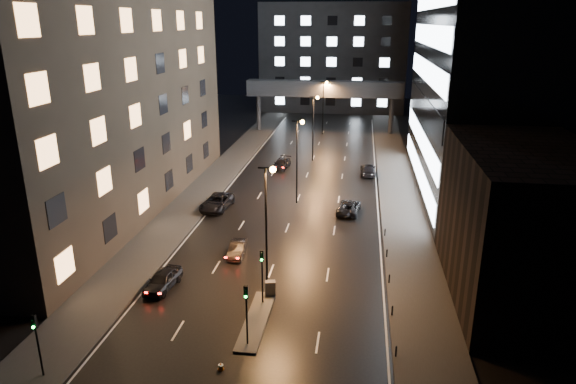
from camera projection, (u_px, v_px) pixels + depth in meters
name	position (u px, v px, depth m)	size (l,w,h in m)	color
ground	(307.00, 175.00, 73.41)	(160.00, 160.00, 0.00)	black
sidewalk_left	(213.00, 181.00, 70.37)	(5.00, 110.00, 0.15)	#383533
sidewalk_right	(398.00, 189.00, 67.01)	(5.00, 110.00, 0.15)	#383533
building_left	(85.00, 30.00, 55.06)	(15.00, 48.00, 40.00)	#2D2319
building_right_low	(522.00, 224.00, 39.72)	(10.00, 18.00, 12.00)	black
building_right_glass	(521.00, 7.00, 59.16)	(20.00, 36.00, 45.00)	black
building_far	(333.00, 58.00, 123.89)	(34.00, 14.00, 25.00)	#333335
skybridge	(324.00, 90.00, 98.93)	(30.00, 3.00, 10.00)	#333335
median_island	(256.00, 320.00, 37.67)	(1.60, 8.00, 0.15)	#383533
traffic_signal_near	(262.00, 268.00, 39.05)	(0.28, 0.34, 4.40)	black
traffic_signal_far	(246.00, 305.00, 33.89)	(0.28, 0.34, 4.40)	black
traffic_signal_corner	(36.00, 336.00, 30.82)	(0.28, 0.34, 4.40)	black
bollard_row	(391.00, 295.00, 40.45)	(0.12, 25.12, 0.90)	black
streetlight_near	(268.00, 210.00, 41.28)	(1.45, 0.50, 10.15)	black
streetlight_mid_a	(298.00, 151.00, 60.06)	(1.45, 0.50, 10.15)	black
streetlight_mid_b	(314.00, 120.00, 78.83)	(1.45, 0.50, 10.15)	black
streetlight_far	(324.00, 101.00, 97.61)	(1.45, 0.50, 10.15)	black
car_away_a	(163.00, 280.00, 42.07)	(1.81, 4.49, 1.53)	black
car_away_b	(237.00, 249.00, 48.08)	(1.37, 3.92, 1.29)	black
car_away_c	(217.00, 202.00, 59.94)	(2.73, 5.92, 1.64)	black
car_away_d	(281.00, 164.00, 76.48)	(1.99, 4.89, 1.42)	black
car_toward_a	(349.00, 207.00, 58.74)	(2.34, 5.07, 1.41)	black
car_toward_b	(368.00, 169.00, 73.31)	(2.14, 5.27, 1.53)	black
utility_cabinet	(270.00, 288.00, 40.88)	(0.80, 0.54, 1.17)	#515154
cone_a	(221.00, 366.00, 32.38)	(0.41, 0.41, 0.51)	orange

